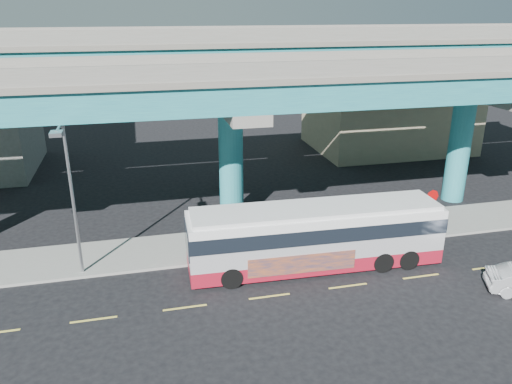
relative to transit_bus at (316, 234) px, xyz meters
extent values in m
plane|color=black|center=(-3.07, -2.00, -1.86)|extent=(120.00, 120.00, 0.00)
cube|color=gray|center=(-3.07, 3.50, -1.79)|extent=(70.00, 4.00, 0.15)
cube|color=#D8C64C|center=(-11.07, -2.30, -1.86)|extent=(2.00, 0.12, 0.01)
cube|color=#D8C64C|center=(-7.07, -2.30, -1.86)|extent=(2.00, 0.12, 0.01)
cube|color=#D8C64C|center=(-3.07, -2.30, -1.86)|extent=(2.00, 0.12, 0.01)
cube|color=#D8C64C|center=(0.93, -2.30, -1.86)|extent=(2.00, 0.12, 0.01)
cube|color=#D8C64C|center=(4.93, -2.30, -1.86)|extent=(2.00, 0.12, 0.01)
cube|color=#D8C64C|center=(8.93, -2.30, -1.86)|extent=(2.00, 0.12, 0.01)
cylinder|color=#20687B|center=(-3.07, 7.00, 1.84)|extent=(1.50, 1.50, 7.40)
cube|color=gray|center=(-3.07, 7.00, 5.84)|extent=(2.00, 12.00, 0.60)
cube|color=gray|center=(-3.07, 10.50, 6.74)|extent=(1.80, 5.00, 1.20)
cylinder|color=#20687B|center=(12.93, 7.00, 1.84)|extent=(1.50, 1.50, 7.40)
cube|color=gray|center=(12.93, 7.00, 5.84)|extent=(2.00, 12.00, 0.60)
cube|color=gray|center=(12.93, 10.50, 6.74)|extent=(1.80, 5.00, 1.20)
cube|color=#20687B|center=(-3.07, 3.50, 6.84)|extent=(52.00, 5.00, 1.40)
cube|color=gray|center=(-3.07, 3.50, 7.69)|extent=(52.00, 5.40, 0.30)
cube|color=gray|center=(-3.07, 1.00, 8.24)|extent=(52.00, 0.25, 0.80)
cube|color=gray|center=(-3.07, 6.00, 8.24)|extent=(52.00, 0.25, 0.80)
cube|color=#20687B|center=(-3.07, 10.50, 8.04)|extent=(52.00, 5.00, 1.40)
cube|color=gray|center=(-3.07, 10.50, 8.89)|extent=(52.00, 5.40, 0.30)
cube|color=gray|center=(-3.07, 8.00, 9.44)|extent=(52.00, 0.25, 0.80)
cube|color=gray|center=(-3.07, 13.00, 9.44)|extent=(52.00, 0.25, 0.80)
cube|color=tan|center=(14.93, 21.00, 1.64)|extent=(14.00, 10.00, 7.00)
cube|color=black|center=(14.93, 15.90, 3.74)|extent=(12.00, 0.25, 1.20)
cube|color=maroon|center=(-0.02, 0.00, -1.26)|extent=(13.24, 3.25, 0.77)
cube|color=silver|center=(-0.02, 0.00, -0.05)|extent=(13.24, 3.25, 1.64)
cube|color=black|center=(-0.02, 0.00, 0.49)|extent=(13.30, 3.30, 0.77)
cube|color=silver|center=(-0.02, 0.00, 1.10)|extent=(13.24, 3.25, 0.44)
cube|color=silver|center=(-0.02, 0.00, 1.43)|extent=(12.83, 2.98, 0.22)
cube|color=black|center=(6.58, -0.22, 0.33)|extent=(0.15, 2.55, 1.32)
cube|color=black|center=(-6.61, 0.23, 0.33)|extent=(0.15, 2.55, 1.32)
cube|color=#11234C|center=(-1.16, -1.38, -0.85)|extent=(5.48, 0.24, 0.99)
cylinder|color=black|center=(-4.66, -1.10, -1.31)|extent=(1.11, 0.37, 1.10)
cylinder|color=black|center=(-4.57, 1.42, -1.31)|extent=(1.11, 0.37, 1.10)
cylinder|color=black|center=(3.23, -1.37, -1.31)|extent=(1.11, 0.37, 1.10)
cylinder|color=black|center=(3.31, 1.15, -1.31)|extent=(1.11, 0.37, 1.10)
cylinder|color=black|center=(4.65, -1.42, -1.31)|extent=(1.11, 0.37, 1.10)
cylinder|color=black|center=(4.74, 1.10, -1.31)|extent=(1.11, 0.37, 1.10)
cylinder|color=gray|center=(-11.85, 2.00, 2.30)|extent=(0.16, 0.16, 8.02)
cylinder|color=gray|center=(-11.85, 0.92, 6.09)|extent=(0.12, 2.17, 0.12)
cube|color=gray|center=(-11.85, -0.17, 6.04)|extent=(0.50, 0.70, 0.18)
cylinder|color=gray|center=(8.04, 2.20, -0.54)|extent=(0.06, 0.06, 2.34)
cylinder|color=#B20A0A|center=(8.04, 2.17, 0.57)|extent=(0.81, 0.09, 0.81)
camera|label=1|loc=(-8.49, -22.02, 11.03)|focal=35.00mm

